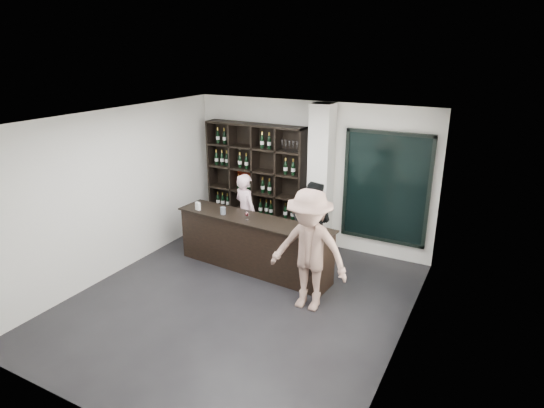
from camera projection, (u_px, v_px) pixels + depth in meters
The scene contains 12 objects.
floor at pixel (239, 302), 7.27m from camera, with size 5.00×5.50×0.01m, color black.
wine_shelf at pixel (255, 181), 9.52m from camera, with size 2.20×0.35×2.40m, color black, non-canonical shape.
structural_column at pixel (321, 180), 8.70m from camera, with size 0.40×0.40×2.90m, color silver.
glass_panel at pixel (386, 188), 8.36m from camera, with size 1.60×0.08×2.10m.
tasting_counter at pixel (254, 244), 8.17m from camera, with size 3.02×0.63×0.99m.
taster_pink at pixel (246, 212), 8.99m from camera, with size 0.56×0.37×1.55m, color #FFCEDC.
taster_black at pixel (312, 223), 8.34m from camera, with size 0.77×0.60×1.59m, color black.
customer at pixel (309, 251), 6.83m from camera, with size 1.24×0.71×1.92m, color #937163.
wine_glass at pixel (247, 215), 7.92m from camera, with size 0.07×0.07×0.18m, color white, non-canonical shape.
spit_cup at pixel (223, 211), 8.21m from camera, with size 0.10×0.10×0.13m, color #9CAABA.
napkin_stack at pixel (303, 228), 7.57m from camera, with size 0.11×0.11×0.02m, color white.
card_stand at pixel (198, 206), 8.42m from camera, with size 0.10×0.05×0.15m, color white.
Camera 1 is at (3.45, -5.36, 3.86)m, focal length 30.00 mm.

